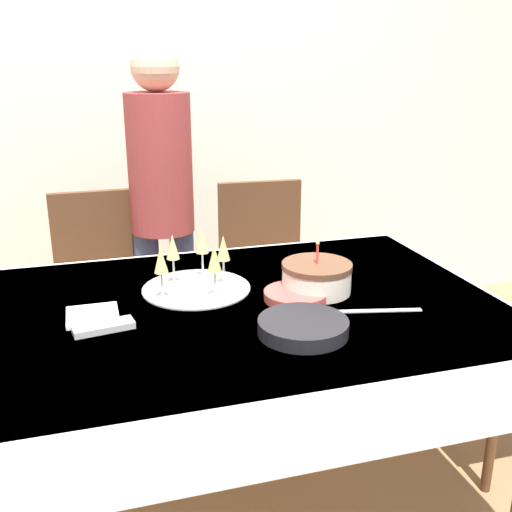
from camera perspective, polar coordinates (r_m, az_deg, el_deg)
ground_plane at (r=2.29m, az=-1.90°, el=-22.64°), size 12.00×12.00×0.00m
wall_back at (r=3.30m, az=-9.45°, el=15.63°), size 8.00×0.05×2.70m
dining_table at (r=1.91m, az=-2.11°, el=-7.45°), size 1.68×1.13×0.77m
dining_chair_far_left at (r=2.74m, az=-14.31°, el=-3.27°), size 0.43×0.43×0.94m
dining_chair_far_right at (r=2.85m, az=0.84°, el=-1.79°), size 0.44×0.44×0.94m
birthday_cake at (r=1.97m, az=5.79°, el=-2.04°), size 0.23×0.23×0.17m
champagne_tray at (r=1.97m, az=-5.77°, el=-1.29°), size 0.36×0.36×0.18m
plate_stack_main at (r=1.68m, az=4.51°, el=-6.75°), size 0.25×0.25×0.04m
plate_stack_dessert at (r=1.91m, az=3.80°, el=-3.76°), size 0.20×0.20×0.03m
cake_knife at (r=1.86m, az=11.06°, el=-5.15°), size 0.30×0.08×0.00m
fork_pile at (r=1.75m, az=-14.32°, el=-6.57°), size 0.18×0.09×0.02m
napkin_pile at (r=1.85m, az=-15.31°, el=-5.48°), size 0.15×0.15×0.01m
person_standing at (r=2.68m, az=-9.00°, el=6.12°), size 0.28×0.28×1.57m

